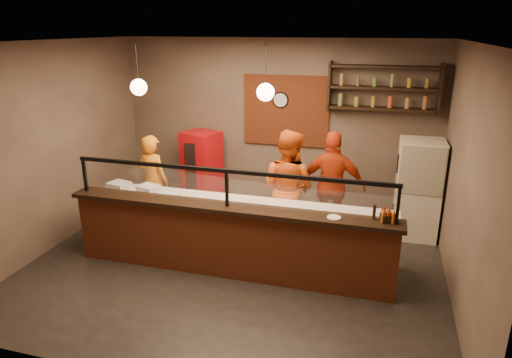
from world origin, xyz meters
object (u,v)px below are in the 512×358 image
(fridge, at_px, (418,189))
(red_cooler, at_px, (202,169))
(pepper_mill, at_px, (374,212))
(cook_left, at_px, (153,181))
(wall_clock, at_px, (281,100))
(condiment_caddy, at_px, (388,218))
(pizza_dough, at_px, (231,204))
(cook_right, at_px, (332,186))
(cook_mid, at_px, (288,188))

(fridge, xyz_separation_m, red_cooler, (-3.98, 0.37, -0.09))
(fridge, bearing_deg, pepper_mill, -109.60)
(cook_left, xyz_separation_m, red_cooler, (0.43, 1.16, -0.09))
(cook_left, bearing_deg, wall_clock, -128.90)
(cook_left, relative_size, condiment_caddy, 9.18)
(fridge, distance_m, condiment_caddy, 2.10)
(wall_clock, distance_m, pizza_dough, 2.63)
(red_cooler, xyz_separation_m, pizza_dough, (1.30, -2.02, 0.17))
(red_cooler, bearing_deg, pepper_mill, -17.61)
(wall_clock, bearing_deg, pizza_dough, -94.61)
(wall_clock, distance_m, cook_right, 2.00)
(cook_left, distance_m, cook_right, 3.08)
(cook_right, relative_size, condiment_caddy, 10.16)
(wall_clock, xyz_separation_m, red_cooler, (-1.48, -0.31, -1.36))
(cook_left, height_order, fridge, fridge)
(cook_right, distance_m, red_cooler, 2.76)
(cook_mid, distance_m, cook_right, 0.77)
(red_cooler, bearing_deg, cook_left, -92.65)
(cook_left, bearing_deg, cook_mid, -167.56)
(cook_mid, height_order, pepper_mill, cook_mid)
(cook_mid, distance_m, fridge, 2.18)
(condiment_caddy, bearing_deg, red_cooler, 145.65)
(wall_clock, bearing_deg, condiment_caddy, -53.26)
(cook_mid, relative_size, pizza_dough, 4.03)
(wall_clock, relative_size, cook_left, 0.18)
(red_cooler, height_order, pizza_dough, red_cooler)
(cook_right, bearing_deg, pepper_mill, 113.46)
(wall_clock, height_order, condiment_caddy, wall_clock)
(pizza_dough, height_order, pepper_mill, pepper_mill)
(pizza_dough, bearing_deg, fridge, 31.62)
(cook_mid, height_order, condiment_caddy, cook_mid)
(pepper_mill, bearing_deg, pizza_dough, 170.40)
(red_cooler, bearing_deg, wall_clock, 29.61)
(cook_mid, relative_size, cook_right, 1.04)
(cook_right, relative_size, fridge, 1.10)
(fridge, relative_size, condiment_caddy, 9.26)
(fridge, distance_m, pepper_mill, 2.13)
(cook_left, xyz_separation_m, condiment_caddy, (3.94, -1.23, 0.29))
(condiment_caddy, bearing_deg, cook_right, 119.00)
(red_cooler, distance_m, pepper_mill, 4.10)
(cook_left, distance_m, condiment_caddy, 4.13)
(wall_clock, distance_m, red_cooler, 2.04)
(cook_left, bearing_deg, condiment_caddy, 176.21)
(cook_right, bearing_deg, condiment_caddy, 118.19)
(cook_mid, relative_size, condiment_caddy, 10.55)
(cook_mid, xyz_separation_m, pepper_mill, (1.35, -1.16, 0.21))
(wall_clock, xyz_separation_m, pizza_dough, (-0.19, -2.33, -1.19))
(wall_clock, distance_m, cook_left, 2.73)
(wall_clock, xyz_separation_m, condiment_caddy, (2.02, -2.70, -0.99))
(condiment_caddy, bearing_deg, fridge, 76.63)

